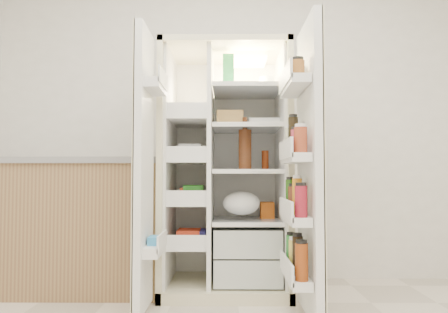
{
  "coord_description": "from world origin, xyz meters",
  "views": [
    {
      "loc": [
        -0.07,
        -1.55,
        0.85
      ],
      "look_at": [
        -0.09,
        1.25,
        0.98
      ],
      "focal_mm": 34.0,
      "sensor_mm": 36.0,
      "label": 1
    }
  ],
  "objects": [
    {
      "name": "refrigerator",
      "position": [
        -0.07,
        1.65,
        0.74
      ],
      "size": [
        0.92,
        0.7,
        1.8
      ],
      "color": "beige",
      "rests_on": "floor"
    },
    {
      "name": "freezer_door",
      "position": [
        -0.58,
        1.05,
        0.89
      ],
      "size": [
        0.15,
        0.4,
        1.72
      ],
      "color": "white",
      "rests_on": "floor"
    },
    {
      "name": "wall_back",
      "position": [
        0.0,
        2.0,
        1.35
      ],
      "size": [
        4.0,
        0.02,
        2.7
      ],
      "primitive_type": "cube",
      "color": "white",
      "rests_on": "floor"
    },
    {
      "name": "kitchen_counter",
      "position": [
        -1.2,
        1.65,
        0.49
      ],
      "size": [
        1.35,
        0.72,
        0.98
      ],
      "color": "olive",
      "rests_on": "floor"
    },
    {
      "name": "fridge_door",
      "position": [
        0.4,
        0.96,
        0.87
      ],
      "size": [
        0.17,
        0.58,
        1.72
      ],
      "color": "white",
      "rests_on": "floor"
    }
  ]
}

